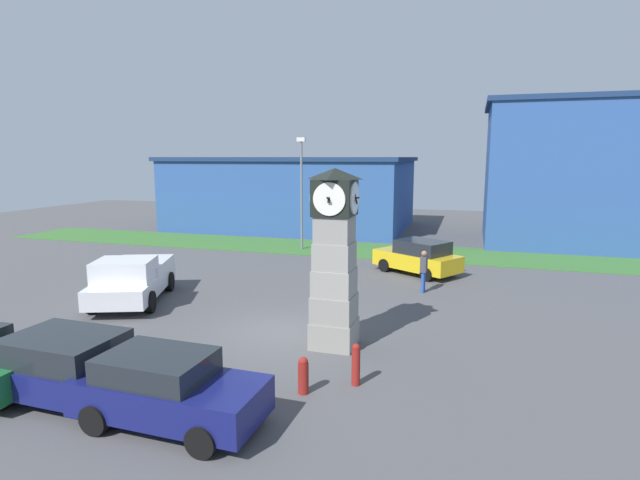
# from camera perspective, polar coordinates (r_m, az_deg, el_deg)

# --- Properties ---
(ground_plane) EXTENTS (80.82, 80.82, 0.00)m
(ground_plane) POSITION_cam_1_polar(r_m,az_deg,el_deg) (16.52, -4.44, -10.39)
(ground_plane) COLOR #4C4C4F
(clock_tower) EXTENTS (1.42, 1.55, 5.30)m
(clock_tower) POSITION_cam_1_polar(r_m,az_deg,el_deg) (14.60, 1.66, -2.57)
(clock_tower) COLOR gray
(clock_tower) RESTS_ON ground_plane
(bollard_near_tower) EXTENTS (0.21, 0.21, 1.08)m
(bollard_near_tower) POSITION_cam_1_polar(r_m,az_deg,el_deg) (12.73, 4.12, -13.96)
(bollard_near_tower) COLOR maroon
(bollard_near_tower) RESTS_ON ground_plane
(bollard_mid_row) EXTENTS (0.26, 0.26, 0.91)m
(bollard_mid_row) POSITION_cam_1_polar(r_m,az_deg,el_deg) (12.33, -1.92, -15.17)
(bollard_mid_row) COLOR maroon
(bollard_mid_row) RESTS_ON ground_plane
(car_near_tower) EXTENTS (4.51, 2.20, 1.54)m
(car_near_tower) POSITION_cam_1_polar(r_m,az_deg,el_deg) (13.24, -26.32, -12.90)
(car_near_tower) COLOR navy
(car_near_tower) RESTS_ON ground_plane
(car_by_building) EXTENTS (4.06, 1.96, 1.53)m
(car_by_building) POSITION_cam_1_polar(r_m,az_deg,el_deg) (11.40, -17.06, -15.96)
(car_by_building) COLOR navy
(car_by_building) RESTS_ON ground_plane
(car_far_lot) EXTENTS (4.49, 3.78, 1.66)m
(car_far_lot) POSITION_cam_1_polar(r_m,az_deg,el_deg) (24.59, 11.17, -1.90)
(car_far_lot) COLOR gold
(car_far_lot) RESTS_ON ground_plane
(pickup_truck) EXTENTS (3.80, 5.47, 1.85)m
(pickup_truck) POSITION_cam_1_polar(r_m,az_deg,el_deg) (20.82, -20.62, -4.12)
(pickup_truck) COLOR silver
(pickup_truck) RESTS_ON ground_plane
(pedestrian_near_bench) EXTENTS (0.28, 0.42, 1.77)m
(pedestrian_near_bench) POSITION_cam_1_polar(r_m,az_deg,el_deg) (21.21, 11.77, -3.21)
(pedestrian_near_bench) COLOR #264CA5
(pedestrian_near_bench) RESTS_ON ground_plane
(street_lamp_near_road) EXTENTS (0.50, 0.24, 6.75)m
(street_lamp_near_road) POSITION_cam_1_polar(r_m,az_deg,el_deg) (30.21, -2.13, 6.18)
(street_lamp_near_road) COLOR slate
(street_lamp_near_road) RESTS_ON ground_plane
(warehouse_blue_far) EXTENTS (18.50, 12.26, 5.60)m
(warehouse_blue_far) POSITION_cam_1_polar(r_m,az_deg,el_deg) (40.62, -2.98, 5.50)
(warehouse_blue_far) COLOR #2D5193
(warehouse_blue_far) RESTS_ON ground_plane
(grass_verge_far) EXTENTS (48.49, 5.17, 0.04)m
(grass_verge_far) POSITION_cam_1_polar(r_m,az_deg,el_deg) (30.50, 4.31, -1.11)
(grass_verge_far) COLOR #386B2D
(grass_verge_far) RESTS_ON ground_plane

